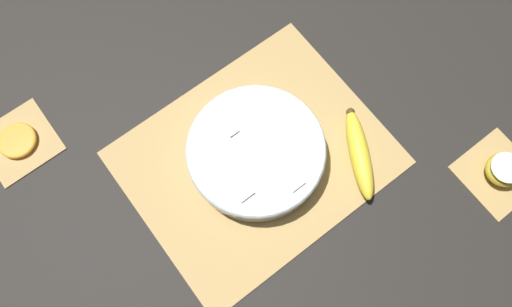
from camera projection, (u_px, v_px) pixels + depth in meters
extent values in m
plane|color=black|center=(256.00, 158.00, 0.96)|extent=(6.00, 6.00, 0.00)
cube|color=tan|center=(256.00, 157.00, 0.96)|extent=(0.48, 0.39, 0.01)
cube|color=#3D2D19|center=(332.00, 102.00, 0.99)|extent=(0.01, 0.38, 0.00)
cube|color=#3D2D19|center=(314.00, 115.00, 0.98)|extent=(0.01, 0.38, 0.00)
cube|color=#3D2D19|center=(295.00, 129.00, 0.97)|extent=(0.01, 0.38, 0.00)
cube|color=#3D2D19|center=(276.00, 143.00, 0.97)|extent=(0.01, 0.38, 0.00)
cube|color=#3D2D19|center=(256.00, 157.00, 0.96)|extent=(0.01, 0.38, 0.00)
cube|color=#3D2D19|center=(236.00, 172.00, 0.95)|extent=(0.01, 0.38, 0.00)
cube|color=#3D2D19|center=(216.00, 186.00, 0.94)|extent=(0.01, 0.38, 0.00)
cube|color=#3D2D19|center=(195.00, 201.00, 0.93)|extent=(0.01, 0.38, 0.00)
cube|color=#3D2D19|center=(174.00, 217.00, 0.92)|extent=(0.01, 0.38, 0.00)
cube|color=tan|center=(19.00, 142.00, 0.97)|extent=(0.13, 0.13, 0.01)
cube|color=#3D2D19|center=(37.00, 130.00, 0.97)|extent=(0.00, 0.13, 0.00)
cube|color=#3D2D19|center=(25.00, 138.00, 0.97)|extent=(0.00, 0.13, 0.00)
cube|color=#3D2D19|center=(13.00, 146.00, 0.96)|extent=(0.00, 0.13, 0.00)
cube|color=#3D2D19|center=(0.00, 153.00, 0.96)|extent=(0.00, 0.13, 0.00)
cube|color=tan|center=(498.00, 173.00, 0.95)|extent=(0.13, 0.13, 0.01)
cube|color=#3D2D19|center=(511.00, 163.00, 0.95)|extent=(0.00, 0.13, 0.00)
cube|color=#3D2D19|center=(498.00, 173.00, 0.95)|extent=(0.00, 0.13, 0.00)
cube|color=#3D2D19|center=(486.00, 183.00, 0.94)|extent=(0.00, 0.13, 0.00)
cylinder|color=silver|center=(256.00, 153.00, 0.93)|extent=(0.25, 0.25, 0.05)
torus|color=silver|center=(256.00, 149.00, 0.91)|extent=(0.26, 0.26, 0.01)
cylinder|color=beige|center=(246.00, 130.00, 0.92)|extent=(0.03, 0.03, 0.01)
cylinder|color=beige|center=(258.00, 162.00, 0.93)|extent=(0.03, 0.03, 0.01)
cylinder|color=beige|center=(230.00, 164.00, 0.91)|extent=(0.03, 0.03, 0.01)
cylinder|color=beige|center=(239.00, 145.00, 0.95)|extent=(0.03, 0.03, 0.01)
cylinder|color=beige|center=(236.00, 179.00, 0.91)|extent=(0.03, 0.03, 0.01)
cylinder|color=beige|center=(211.00, 157.00, 0.91)|extent=(0.03, 0.03, 0.01)
cylinder|color=beige|center=(214.00, 132.00, 0.92)|extent=(0.03, 0.03, 0.01)
cylinder|color=beige|center=(275.00, 137.00, 0.95)|extent=(0.03, 0.03, 0.01)
cylinder|color=beige|center=(228.00, 124.00, 0.96)|extent=(0.03, 0.03, 0.01)
cylinder|color=beige|center=(263.00, 206.00, 0.89)|extent=(0.03, 0.03, 0.01)
cylinder|color=beige|center=(225.00, 144.00, 0.92)|extent=(0.03, 0.03, 0.01)
cylinder|color=beige|center=(263.00, 142.00, 0.92)|extent=(0.03, 0.03, 0.01)
cube|color=#EFEACC|center=(244.00, 193.00, 0.89)|extent=(0.03, 0.03, 0.03)
cube|color=#EFEACC|center=(271.00, 110.00, 0.96)|extent=(0.03, 0.03, 0.03)
cube|color=#EFEACC|center=(275.00, 199.00, 0.89)|extent=(0.02, 0.02, 0.02)
cube|color=#EFEACC|center=(206.00, 172.00, 0.92)|extent=(0.02, 0.02, 0.02)
cube|color=#EFEACC|center=(294.00, 183.00, 0.90)|extent=(0.03, 0.03, 0.03)
cube|color=#EFEACC|center=(232.00, 131.00, 0.92)|extent=(0.02, 0.02, 0.02)
cube|color=#EFEACC|center=(302.00, 137.00, 0.94)|extent=(0.03, 0.03, 0.03)
ellipsoid|color=orange|center=(239.00, 159.00, 0.93)|extent=(0.03, 0.01, 0.01)
ellipsoid|color=orange|center=(300.00, 166.00, 0.92)|extent=(0.03, 0.02, 0.01)
ellipsoid|color=red|center=(278.00, 180.00, 0.91)|extent=(0.03, 0.02, 0.01)
ellipsoid|color=orange|center=(259.00, 174.00, 0.90)|extent=(0.03, 0.02, 0.01)
ellipsoid|color=orange|center=(281.00, 133.00, 0.92)|extent=(0.02, 0.01, 0.01)
ellipsoid|color=yellow|center=(359.00, 154.00, 0.94)|extent=(0.12, 0.18, 0.04)
sphere|color=#473819|center=(351.00, 112.00, 0.96)|extent=(0.02, 0.02, 0.02)
ellipsoid|color=gold|center=(503.00, 170.00, 0.93)|extent=(0.07, 0.07, 0.04)
cylinder|color=#EFEACC|center=(507.00, 168.00, 0.91)|extent=(0.06, 0.06, 0.00)
cylinder|color=orange|center=(17.00, 141.00, 0.96)|extent=(0.07, 0.07, 0.01)
torus|color=#F4A82D|center=(17.00, 141.00, 0.96)|extent=(0.07, 0.07, 0.01)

